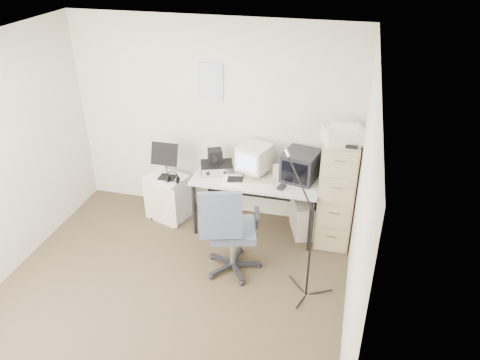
% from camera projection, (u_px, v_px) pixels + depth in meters
% --- Properties ---
extents(floor, '(3.60, 3.60, 0.01)m').
position_uv_depth(floor, '(166.00, 297.00, 4.84)').
color(floor, '#352A1A').
rests_on(floor, ground).
extents(ceiling, '(3.60, 3.60, 0.01)m').
position_uv_depth(ceiling, '(141.00, 55.00, 3.62)').
color(ceiling, white).
rests_on(ceiling, ground).
extents(wall_back, '(3.60, 0.02, 2.50)m').
position_uv_depth(wall_back, '(214.00, 121.00, 5.75)').
color(wall_back, beige).
rests_on(wall_back, ground).
extents(wall_front, '(3.60, 0.02, 2.50)m').
position_uv_depth(wall_front, '(31.00, 348.00, 2.71)').
color(wall_front, beige).
rests_on(wall_front, ground).
extents(wall_right, '(0.02, 3.60, 2.50)m').
position_uv_depth(wall_right, '(359.00, 221.00, 3.84)').
color(wall_right, beige).
rests_on(wall_right, ground).
extents(wall_calendar, '(0.30, 0.02, 0.44)m').
position_uv_depth(wall_calendar, '(211.00, 81.00, 5.50)').
color(wall_calendar, white).
rests_on(wall_calendar, wall_back).
extents(filing_cabinet, '(0.40, 0.60, 1.30)m').
position_uv_depth(filing_cabinet, '(337.00, 192.00, 5.43)').
color(filing_cabinet, gray).
rests_on(filing_cabinet, floor).
extents(printer, '(0.51, 0.43, 0.17)m').
position_uv_depth(printer, '(344.00, 135.00, 5.03)').
color(printer, '#BFB4A4').
rests_on(printer, filing_cabinet).
extents(desk, '(1.50, 0.70, 0.73)m').
position_uv_depth(desk, '(256.00, 203.00, 5.75)').
color(desk, silver).
rests_on(desk, floor).
extents(crt_monitor, '(0.43, 0.44, 0.37)m').
position_uv_depth(crt_monitor, '(254.00, 160.00, 5.56)').
color(crt_monitor, '#BFB4A4').
rests_on(crt_monitor, desk).
extents(crt_tv, '(0.46, 0.47, 0.34)m').
position_uv_depth(crt_tv, '(300.00, 166.00, 5.46)').
color(crt_tv, black).
rests_on(crt_tv, desk).
extents(desk_speaker, '(0.10, 0.10, 0.15)m').
position_uv_depth(desk_speaker, '(276.00, 171.00, 5.55)').
color(desk_speaker, beige).
rests_on(desk_speaker, desk).
extents(keyboard, '(0.46, 0.25, 0.02)m').
position_uv_depth(keyboard, '(253.00, 182.00, 5.44)').
color(keyboard, '#BFB4A4').
rests_on(keyboard, desk).
extents(mouse, '(0.10, 0.13, 0.03)m').
position_uv_depth(mouse, '(281.00, 187.00, 5.33)').
color(mouse, black).
rests_on(mouse, desk).
extents(radio_receiver, '(0.45, 0.39, 0.11)m').
position_uv_depth(radio_receiver, '(217.00, 168.00, 5.67)').
color(radio_receiver, black).
rests_on(radio_receiver, desk).
extents(radio_speaker, '(0.22, 0.21, 0.17)m').
position_uv_depth(radio_speaker, '(215.00, 156.00, 5.63)').
color(radio_speaker, black).
rests_on(radio_speaker, radio_receiver).
extents(papers, '(0.27, 0.34, 0.02)m').
position_uv_depth(papers, '(232.00, 180.00, 5.49)').
color(papers, white).
rests_on(papers, desk).
extents(pc_tower, '(0.35, 0.52, 0.44)m').
position_uv_depth(pc_tower, '(302.00, 216.00, 5.75)').
color(pc_tower, '#BFB4A4').
rests_on(pc_tower, floor).
extents(office_chair, '(0.78, 0.78, 1.09)m').
position_uv_depth(office_chair, '(232.00, 228.00, 4.97)').
color(office_chair, slate).
rests_on(office_chair, floor).
extents(side_cart, '(0.57, 0.51, 0.59)m').
position_uv_depth(side_cart, '(168.00, 197.00, 6.01)').
color(side_cart, silver).
rests_on(side_cart, floor).
extents(music_stand, '(0.38, 0.29, 0.49)m').
position_uv_depth(music_stand, '(166.00, 160.00, 5.72)').
color(music_stand, black).
rests_on(music_stand, side_cart).
extents(headphones, '(0.18, 0.18, 0.03)m').
position_uv_depth(headphones, '(173.00, 179.00, 5.72)').
color(headphones, black).
rests_on(headphones, side_cart).
extents(mic_stand, '(0.03, 0.03, 1.44)m').
position_uv_depth(mic_stand, '(311.00, 238.00, 4.52)').
color(mic_stand, black).
rests_on(mic_stand, floor).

